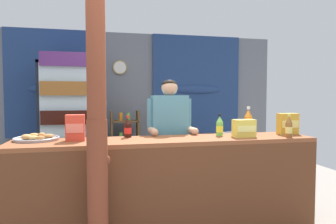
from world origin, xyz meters
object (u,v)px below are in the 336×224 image
object	(u,v)px
stall_counter	(170,178)
snack_box_instant_noodle	(244,128)
shopkeeper	(170,129)
plastic_lawn_chair	(222,154)
soda_bottle_orange_soda	(248,122)
pastry_tray	(37,138)
soda_bottle_cola	(128,128)
soda_bottle_lime_soda	(220,126)
snack_box_crackers	(75,128)
timber_post	(97,126)
soda_bottle_iced_tea	(289,127)
snack_box_choco_powder	(288,124)
drink_fridge	(67,115)
bottle_shelf_rack	(125,143)

from	to	relation	value
stall_counter	snack_box_instant_noodle	world-z (taller)	snack_box_instant_noodle
shopkeeper	plastic_lawn_chair	bearing A→B (deg)	40.36
stall_counter	soda_bottle_orange_soda	distance (m)	1.13
soda_bottle_orange_soda	shopkeeper	bearing A→B (deg)	159.46
snack_box_instant_noodle	pastry_tray	distance (m)	2.10
plastic_lawn_chair	soda_bottle_cola	bearing A→B (deg)	-142.72
plastic_lawn_chair	soda_bottle_lime_soda	bearing A→B (deg)	-114.30
soda_bottle_cola	pastry_tray	bearing A→B (deg)	-179.57
plastic_lawn_chair	pastry_tray	xyz separation A→B (m)	(-2.45, -1.19, 0.50)
soda_bottle_lime_soda	snack_box_crackers	bearing A→B (deg)	-178.33
timber_post	soda_bottle_iced_tea	world-z (taller)	timber_post
snack_box_choco_powder	snack_box_instant_noodle	size ratio (longest dim) A/B	1.04
soda_bottle_lime_soda	snack_box_choco_powder	size ratio (longest dim) A/B	1.01
soda_bottle_cola	drink_fridge	bearing A→B (deg)	115.59
bottle_shelf_rack	soda_bottle_cola	distance (m)	1.97
pastry_tray	shopkeeper	bearing A→B (deg)	12.32
timber_post	snack_box_choco_powder	world-z (taller)	timber_post
snack_box_crackers	soda_bottle_lime_soda	bearing A→B (deg)	1.67
shopkeeper	soda_bottle_orange_soda	world-z (taller)	shopkeeper
snack_box_instant_noodle	pastry_tray	world-z (taller)	snack_box_instant_noodle
bottle_shelf_rack	snack_box_choco_powder	bearing A→B (deg)	-50.53
stall_counter	pastry_tray	bearing A→B (deg)	167.16
drink_fridge	soda_bottle_orange_soda	size ratio (longest dim) A/B	6.48
drink_fridge	soda_bottle_orange_soda	world-z (taller)	drink_fridge
drink_fridge	shopkeeper	world-z (taller)	drink_fridge
soda_bottle_cola	soda_bottle_lime_soda	distance (m)	0.99
drink_fridge	pastry_tray	size ratio (longest dim) A/B	4.76
snack_box_instant_noodle	plastic_lawn_chair	bearing A→B (deg)	75.65
snack_box_crackers	snack_box_instant_noodle	size ratio (longest dim) A/B	1.12
shopkeeper	soda_bottle_iced_tea	distance (m)	1.31
stall_counter	soda_bottle_cola	size ratio (longest dim) A/B	13.48
soda_bottle_iced_tea	snack_box_instant_noodle	distance (m)	0.46
plastic_lawn_chair	snack_box_crackers	distance (m)	2.53
shopkeeper	soda_bottle_iced_tea	bearing A→B (deg)	-30.40
timber_post	drink_fridge	xyz separation A→B (m)	(-0.49, 2.28, -0.05)
soda_bottle_lime_soda	shopkeeper	bearing A→B (deg)	140.20
snack_box_choco_powder	pastry_tray	world-z (taller)	snack_box_choco_powder
timber_post	snack_box_choco_powder	xyz separation A→B (m)	(2.09, 0.51, -0.07)
snack_box_choco_powder	shopkeeper	bearing A→B (deg)	161.53
plastic_lawn_chair	snack_box_instant_noodle	xyz separation A→B (m)	(-0.36, -1.42, 0.57)
soda_bottle_orange_soda	pastry_tray	xyz separation A→B (m)	(-2.25, 0.01, -0.11)
soda_bottle_orange_soda	drink_fridge	bearing A→B (deg)	142.22
bottle_shelf_rack	snack_box_crackers	distance (m)	2.19
snack_box_instant_noodle	pastry_tray	xyz separation A→B (m)	(-2.08, 0.23, -0.07)
timber_post	snack_box_instant_noodle	xyz separation A→B (m)	(1.50, 0.40, -0.10)
drink_fridge	snack_box_choco_powder	size ratio (longest dim) A/B	8.62
timber_post	pastry_tray	distance (m)	0.87
plastic_lawn_chair	soda_bottle_lime_soda	xyz separation A→B (m)	(-0.58, -1.28, 0.57)
snack_box_crackers	pastry_tray	size ratio (longest dim) A/B	0.59
snack_box_choco_powder	soda_bottle_lime_soda	bearing A→B (deg)	177.44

